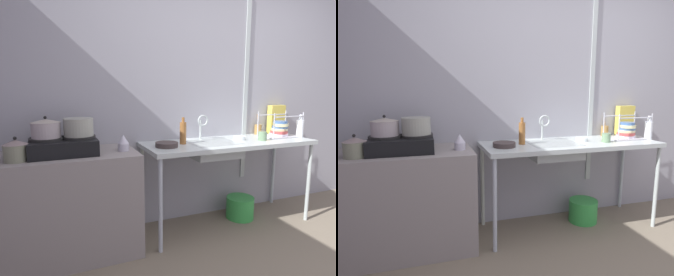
{
  "view_description": "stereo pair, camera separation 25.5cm",
  "coord_description": "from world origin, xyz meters",
  "views": [
    {
      "loc": [
        -1.63,
        -1.01,
        1.35
      ],
      "look_at": [
        -0.69,
        1.32,
        0.92
      ],
      "focal_mm": 30.74,
      "sensor_mm": 36.0,
      "label": 1
    },
    {
      "loc": [
        -1.38,
        -1.1,
        1.35
      ],
      "look_at": [
        -0.69,
        1.32,
        0.92
      ],
      "focal_mm": 30.74,
      "sensor_mm": 36.0,
      "label": 2
    }
  ],
  "objects": [
    {
      "name": "counter_sink",
      "position": [
        -0.05,
        1.32,
        0.79
      ],
      "size": [
        1.69,
        0.59,
        0.85
      ],
      "color": "#B4BFBE",
      "rests_on": "ground"
    },
    {
      "name": "bottle_by_rack",
      "position": [
        0.77,
        1.24,
        0.94
      ],
      "size": [
        0.07,
        0.07,
        0.24
      ],
      "color": "white",
      "rests_on": "counter_sink"
    },
    {
      "name": "pot_on_left_burner",
      "position": [
        -1.68,
        1.32,
        1.06
      ],
      "size": [
        0.21,
        0.21,
        0.16
      ],
      "color": "#A4999D",
      "rests_on": "stove"
    },
    {
      "name": "wall_back",
      "position": [
        0.0,
        1.66,
        1.21
      ],
      "size": [
        5.15,
        0.1,
        2.42
      ],
      "primitive_type": "cube",
      "color": "#9C9DA7",
      "rests_on": "ground"
    },
    {
      "name": "sink_basin",
      "position": [
        -0.23,
        1.31,
        0.78
      ],
      "size": [
        0.47,
        0.38,
        0.13
      ],
      "primitive_type": "cube",
      "color": "#B4BFBE",
      "rests_on": "counter_sink"
    },
    {
      "name": "pot_beside_stove",
      "position": [
        -1.88,
        1.2,
        0.92
      ],
      "size": [
        0.17,
        0.17,
        0.18
      ],
      "color": "slate",
      "rests_on": "counter_concrete"
    },
    {
      "name": "bottle_by_sink",
      "position": [
        -0.53,
        1.35,
        0.95
      ],
      "size": [
        0.06,
        0.06,
        0.25
      ],
      "color": "#99612F",
      "rests_on": "counter_sink"
    },
    {
      "name": "percolator",
      "position": [
        -1.11,
        1.27,
        0.91
      ],
      "size": [
        0.09,
        0.09,
        0.13
      ],
      "color": "silver",
      "rests_on": "counter_concrete"
    },
    {
      "name": "utensil_jar",
      "position": [
        0.48,
        1.55,
        0.9
      ],
      "size": [
        0.08,
        0.08,
        0.22
      ],
      "color": "#A0783D",
      "rests_on": "counter_sink"
    },
    {
      "name": "cereal_box",
      "position": [
        0.73,
        1.56,
        1.01
      ],
      "size": [
        0.2,
        0.08,
        0.32
      ],
      "primitive_type": "cube",
      "rotation": [
        0.0,
        0.0,
        0.03
      ],
      "color": "#E3CB50",
      "rests_on": "counter_sink"
    },
    {
      "name": "faucet",
      "position": [
        -0.25,
        1.5,
        1.02
      ],
      "size": [
        0.12,
        0.07,
        0.25
      ],
      "color": "#B4BFBE",
      "rests_on": "counter_sink"
    },
    {
      "name": "wall_metal_strip",
      "position": [
        0.33,
        1.6,
        1.33
      ],
      "size": [
        0.05,
        0.01,
        1.93
      ],
      "primitive_type": "cube",
      "color": "#B4BFBE"
    },
    {
      "name": "pot_on_right_burner",
      "position": [
        -1.45,
        1.32,
        1.05
      ],
      "size": [
        0.23,
        0.23,
        0.14
      ],
      "color": "gray",
      "rests_on": "stove"
    },
    {
      "name": "frying_pan",
      "position": [
        -0.72,
        1.28,
        0.87
      ],
      "size": [
        0.2,
        0.2,
        0.04
      ],
      "primitive_type": "cylinder",
      "color": "#392E2D",
      "rests_on": "counter_sink"
    },
    {
      "name": "cup_by_rack",
      "position": [
        0.27,
        1.23,
        0.89
      ],
      "size": [
        0.08,
        0.08,
        0.09
      ],
      "primitive_type": "cylinder",
      "color": "gray",
      "rests_on": "counter_sink"
    },
    {
      "name": "dish_rack",
      "position": [
        0.6,
        1.35,
        0.92
      ],
      "size": [
        0.4,
        0.26,
        0.26
      ],
      "color": "#B7B9C3",
      "rests_on": "counter_sink"
    },
    {
      "name": "stove",
      "position": [
        -1.57,
        1.32,
        0.91
      ],
      "size": [
        0.49,
        0.4,
        0.14
      ],
      "color": "black",
      "rests_on": "counter_concrete"
    },
    {
      "name": "bucket_on_floor",
      "position": [
        0.15,
        1.36,
        0.11
      ],
      "size": [
        0.29,
        0.29,
        0.23
      ],
      "primitive_type": "cylinder",
      "color": "green",
      "rests_on": "ground"
    },
    {
      "name": "small_bowl_on_drainboard",
      "position": [
        0.08,
        1.34,
        0.87
      ],
      "size": [
        0.12,
        0.12,
        0.04
      ],
      "primitive_type": "cylinder",
      "color": "white",
      "rests_on": "counter_sink"
    },
    {
      "name": "counter_concrete",
      "position": [
        -1.55,
        1.32,
        0.42
      ],
      "size": [
        1.09,
        0.59,
        0.85
      ],
      "primitive_type": "cube",
      "color": "gray",
      "rests_on": "ground"
    }
  ]
}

